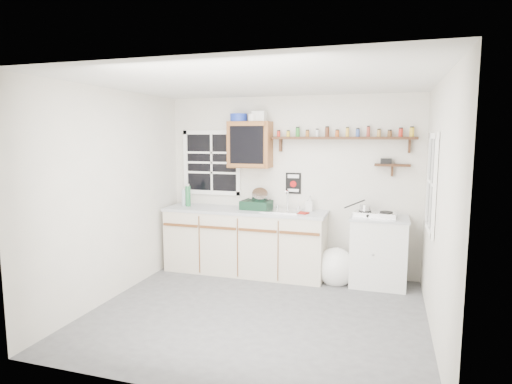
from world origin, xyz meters
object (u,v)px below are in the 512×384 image
right_cabinet (378,251)px  spice_shelf (343,137)px  main_cabinet (245,241)px  dish_rack (257,202)px  hotplate (375,214)px  upper_cabinet (250,145)px

right_cabinet → spice_shelf: 1.57m
main_cabinet → right_cabinet: (1.83, 0.03, -0.01)m
main_cabinet → dish_rack: (0.17, 0.06, 0.56)m
main_cabinet → spice_shelf: size_ratio=1.21×
right_cabinet → dish_rack: (-1.66, 0.04, 0.56)m
main_cabinet → spice_shelf: (1.32, 0.21, 1.47)m
main_cabinet → right_cabinet: 1.84m
right_cabinet → hotplate: hotplate is taller
dish_rack → upper_cabinet: bearing=152.1°
upper_cabinet → hotplate: size_ratio=1.16×
right_cabinet → spice_shelf: (-0.51, 0.19, 1.47)m
upper_cabinet → hotplate: upper_cabinet is taller
main_cabinet → upper_cabinet: (0.03, 0.14, 1.36)m
right_cabinet → dish_rack: 1.76m
right_cabinet → upper_cabinet: 2.26m
spice_shelf → hotplate: 1.11m
main_cabinet → hotplate: (1.78, 0.01, 0.48)m
upper_cabinet → spice_shelf: size_ratio=0.34×
right_cabinet → dish_rack: bearing=178.8°
main_cabinet → spice_shelf: bearing=9.2°
dish_rack → spice_shelf: bearing=11.0°
right_cabinet → main_cabinet: bearing=-179.2°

